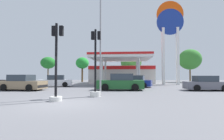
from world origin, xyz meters
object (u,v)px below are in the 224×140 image
at_px(car_1, 23,83).
at_px(car_5, 19,82).
at_px(traffic_signal_0, 95,73).
at_px(traffic_signal_1, 56,69).
at_px(tree_1, 82,63).
at_px(tree_3, 190,59).
at_px(car_0, 55,81).
at_px(corner_streetlamp, 100,35).
at_px(tree_0, 48,63).
at_px(car_2, 135,82).
at_px(car_4, 121,83).
at_px(car_3, 206,84).
at_px(tree_2, 131,62).
at_px(station_pole_sign, 170,31).

relative_size(car_1, car_5, 1.09).
xyz_separation_m(traffic_signal_0, traffic_signal_1, (-1.85, -2.11, 0.18)).
bearing_deg(tree_1, tree_3, 0.90).
xyz_separation_m(car_0, car_5, (-4.91, 0.07, -0.04)).
bearing_deg(corner_streetlamp, traffic_signal_0, -168.31).
height_order(car_5, traffic_signal_0, traffic_signal_0).
relative_size(traffic_signal_1, tree_0, 0.76).
xyz_separation_m(car_0, traffic_signal_0, (6.91, -9.23, 0.91)).
height_order(car_0, car_2, car_0).
bearing_deg(traffic_signal_0, car_5, 141.83).
xyz_separation_m(car_4, traffic_signal_0, (-1.55, -5.11, 0.86)).
xyz_separation_m(car_1, car_3, (17.67, 1.22, -0.04)).
height_order(tree_0, tree_2, tree_2).
xyz_separation_m(car_1, corner_streetlamp, (8.23, -4.06, 3.55)).
bearing_deg(car_4, corner_streetlamp, -103.91).
distance_m(car_1, car_2, 12.34).
distance_m(car_1, car_4, 9.53).
distance_m(traffic_signal_1, tree_3, 32.53).
bearing_deg(tree_0, tree_2, -1.57).
distance_m(car_0, car_1, 5.21).
bearing_deg(tree_2, station_pole_sign, -59.23).
bearing_deg(car_3, car_4, -178.43).
xyz_separation_m(station_pole_sign, traffic_signal_1, (-11.02, -17.69, -6.84)).
distance_m(car_5, tree_2, 22.45).
bearing_deg(corner_streetlamp, station_pole_sign, 60.26).
xyz_separation_m(traffic_signal_0, tree_0, (-16.12, 26.01, 2.81)).
distance_m(car_4, tree_0, 27.62).
bearing_deg(tree_0, car_5, -75.60).
relative_size(car_2, traffic_signal_0, 0.94).
xyz_separation_m(car_2, tree_0, (-19.34, 16.60, 3.74)).
xyz_separation_m(station_pole_sign, tree_0, (-25.29, 10.43, -4.21)).
height_order(station_pole_sign, car_0, station_pole_sign).
bearing_deg(tree_3, car_1, -138.46).
height_order(car_3, traffic_signal_0, traffic_signal_0).
bearing_deg(car_2, car_1, -154.59).
bearing_deg(car_5, car_4, -17.37).
bearing_deg(car_3, tree_3, 73.11).
xyz_separation_m(traffic_signal_1, tree_3, (17.58, 27.19, 3.09)).
bearing_deg(tree_1, traffic_signal_1, -77.96).
bearing_deg(car_1, tree_2, 62.32).
height_order(traffic_signal_1, tree_1, tree_1).
bearing_deg(car_3, traffic_signal_1, -147.29).
xyz_separation_m(traffic_signal_1, tree_1, (-5.72, 26.82, 2.40)).
xyz_separation_m(station_pole_sign, corner_streetlamp, (-8.87, -15.52, -4.37)).
xyz_separation_m(car_4, tree_0, (-17.67, 20.90, 3.67)).
bearing_deg(car_4, tree_3, 54.62).
bearing_deg(car_5, car_0, -0.78).
xyz_separation_m(car_2, traffic_signal_1, (-5.07, -11.52, 1.12)).
distance_m(car_2, tree_0, 25.76).
relative_size(tree_0, tree_1, 1.06).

